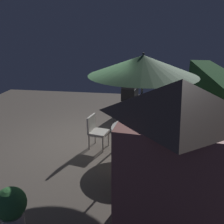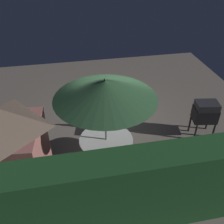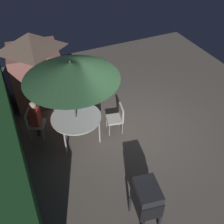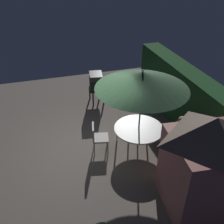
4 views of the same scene
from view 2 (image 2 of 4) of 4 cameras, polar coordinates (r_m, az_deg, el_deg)
The scene contains 10 objects.
ground_plane at distance 8.60m, azimuth -0.23°, elevation -2.95°, with size 11.00×11.00×0.00m, color #6B6056.
hedge_backdrop at distance 5.49m, azimuth 6.99°, elevation -17.03°, with size 6.79×0.69×1.97m.
garden_shed at distance 6.24m, azimuth -22.02°, elevation -8.40°, with size 1.74×1.83×2.47m.
patio_table at distance 6.93m, azimuth -1.34°, elevation -6.43°, with size 1.46×1.46×0.75m.
patio_umbrella at distance 6.00m, azimuth -1.54°, elevation 5.04°, with size 2.53×2.53×2.58m.
bbq_grill at distance 8.23m, azimuth 20.25°, elevation -0.08°, with size 0.77×0.61×1.20m.
chair_near_shed at distance 6.22m, azimuth -4.56°, elevation -15.21°, with size 0.62×0.62×0.90m.
chair_far_side at distance 7.99m, azimuth -1.04°, elevation -1.61°, with size 0.55×0.55×0.90m.
potted_plant_by_shed at distance 8.73m, azimuth -22.18°, elevation -1.52°, with size 0.50×0.50×0.81m.
person_in_red at distance 6.07m, azimuth -4.42°, elevation -13.02°, with size 0.41×0.36×1.26m.
Camera 2 is at (1.27, 6.66, 5.29)m, focal length 40.69 mm.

